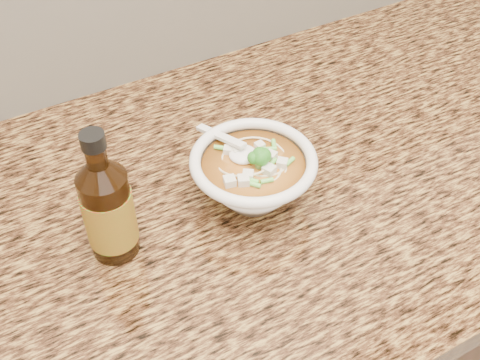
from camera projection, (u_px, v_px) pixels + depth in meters
counter_slab at (219, 202)px, 0.85m from camera, size 4.00×0.68×0.04m
soup_bowl at (253, 177)px, 0.80m from camera, size 0.17×0.19×0.09m
hot_sauce_bottle at (108, 210)px, 0.72m from camera, size 0.07×0.07×0.19m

